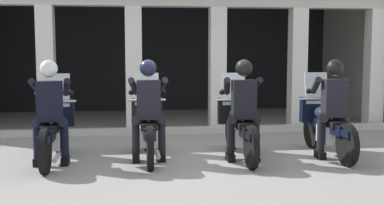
% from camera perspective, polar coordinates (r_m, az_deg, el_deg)
% --- Properties ---
extents(ground_plane, '(80.00, 80.00, 0.00)m').
position_cam_1_polar(ground_plane, '(10.69, -1.84, -3.12)').
color(ground_plane, gray).
extents(station_building, '(10.25, 4.28, 3.27)m').
position_cam_1_polar(station_building, '(12.55, -2.83, 7.63)').
color(station_building, black).
rests_on(station_building, ground).
extents(kerb_strip, '(9.75, 0.24, 0.12)m').
position_cam_1_polar(kerb_strip, '(10.09, -1.63, -3.32)').
color(kerb_strip, '#B7B5AD').
rests_on(kerb_strip, ground).
extents(motorcycle_far_left, '(0.62, 2.04, 1.35)m').
position_cam_1_polar(motorcycle_far_left, '(7.75, -16.12, -3.08)').
color(motorcycle_far_left, black).
rests_on(motorcycle_far_left, ground).
extents(police_officer_far_left, '(0.63, 0.61, 1.58)m').
position_cam_1_polar(police_officer_far_left, '(7.42, -16.57, -0.08)').
color(police_officer_far_left, black).
rests_on(police_officer_far_left, ground).
extents(motorcycle_center_left, '(0.62, 2.04, 1.35)m').
position_cam_1_polar(motorcycle_center_left, '(7.72, -5.25, -2.91)').
color(motorcycle_center_left, black).
rests_on(motorcycle_center_left, ground).
extents(police_officer_center_left, '(0.63, 0.61, 1.58)m').
position_cam_1_polar(police_officer_center_left, '(7.38, -5.22, 0.11)').
color(police_officer_center_left, black).
rests_on(police_officer_center_left, ground).
extents(motorcycle_center_right, '(0.62, 2.04, 1.35)m').
position_cam_1_polar(motorcycle_center_right, '(7.77, 5.63, -2.85)').
color(motorcycle_center_right, black).
rests_on(motorcycle_center_right, ground).
extents(police_officer_center_right, '(0.63, 0.61, 1.58)m').
position_cam_1_polar(police_officer_center_right, '(7.44, 6.14, 0.15)').
color(police_officer_center_right, black).
rests_on(police_officer_center_right, ground).
extents(motorcycle_far_right, '(0.62, 2.04, 1.35)m').
position_cam_1_polar(motorcycle_far_right, '(8.22, 15.63, -2.56)').
color(motorcycle_far_right, black).
rests_on(motorcycle_far_right, ground).
extents(police_officer_far_right, '(0.63, 0.61, 1.58)m').
position_cam_1_polar(police_officer_far_right, '(7.91, 16.51, 0.28)').
color(police_officer_far_right, black).
rests_on(police_officer_far_right, ground).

